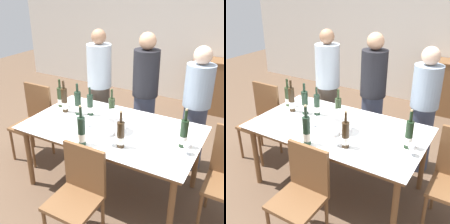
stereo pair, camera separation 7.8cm
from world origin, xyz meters
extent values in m
plane|color=brown|center=(0.00, 0.00, 0.00)|extent=(12.00, 12.00, 0.00)
cube|color=silver|center=(0.00, 3.04, 1.40)|extent=(8.00, 0.10, 2.80)
cylinder|color=brown|center=(-0.84, -0.44, 0.37)|extent=(0.06, 0.06, 0.74)
cylinder|color=brown|center=(0.84, -0.44, 0.37)|extent=(0.06, 0.06, 0.74)
cylinder|color=brown|center=(-0.84, 0.44, 0.37)|extent=(0.06, 0.06, 0.74)
cylinder|color=brown|center=(0.84, 0.44, 0.37)|extent=(0.06, 0.06, 0.74)
cube|color=brown|center=(0.00, 0.00, 0.75)|extent=(1.84, 1.04, 0.04)
cube|color=white|center=(0.00, 0.00, 0.78)|extent=(1.87, 1.07, 0.01)
cylinder|color=white|center=(0.06, -0.05, 0.88)|extent=(0.23, 0.23, 0.20)
cylinder|color=white|center=(0.06, -0.05, 0.97)|extent=(0.24, 0.24, 0.01)
cylinder|color=#28381E|center=(-0.83, 0.17, 0.90)|extent=(0.07, 0.07, 0.24)
cylinder|color=silver|center=(-0.83, 0.17, 0.85)|extent=(0.08, 0.08, 0.07)
cylinder|color=#28381E|center=(-0.83, 0.17, 1.08)|extent=(0.03, 0.03, 0.11)
cylinder|color=#332314|center=(-0.69, 0.07, 0.93)|extent=(0.07, 0.07, 0.29)
cylinder|color=white|center=(-0.69, 0.07, 0.86)|extent=(0.07, 0.07, 0.08)
cylinder|color=#332314|center=(-0.69, 0.07, 1.12)|extent=(0.03, 0.03, 0.09)
cylinder|color=black|center=(0.77, -0.01, 0.92)|extent=(0.07, 0.07, 0.27)
cylinder|color=white|center=(0.77, -0.01, 0.86)|extent=(0.08, 0.08, 0.08)
cylinder|color=black|center=(0.77, -0.01, 1.10)|extent=(0.03, 0.03, 0.10)
cylinder|color=tan|center=(0.77, -0.01, 1.16)|extent=(0.02, 0.02, 0.02)
cylinder|color=#28381E|center=(-0.08, 0.14, 0.91)|extent=(0.07, 0.07, 0.27)
cylinder|color=silver|center=(-0.08, 0.14, 0.85)|extent=(0.07, 0.07, 0.07)
cylinder|color=#28381E|center=(-0.08, 0.14, 1.10)|extent=(0.03, 0.03, 0.10)
cylinder|color=#1E3323|center=(-0.51, 0.09, 0.92)|extent=(0.08, 0.08, 0.28)
cylinder|color=white|center=(-0.51, 0.09, 0.86)|extent=(0.08, 0.08, 0.08)
cylinder|color=#1E3323|center=(-0.51, 0.09, 1.11)|extent=(0.03, 0.03, 0.10)
cylinder|color=#1E3323|center=(-0.37, 0.15, 0.90)|extent=(0.07, 0.07, 0.25)
cylinder|color=white|center=(-0.37, 0.15, 0.85)|extent=(0.07, 0.07, 0.07)
cylinder|color=#1E3323|center=(-0.37, 0.15, 1.07)|extent=(0.02, 0.02, 0.09)
cylinder|color=#1E3323|center=(-0.08, -0.44, 0.92)|extent=(0.08, 0.08, 0.29)
cylinder|color=silver|center=(-0.08, -0.44, 0.86)|extent=(0.08, 0.08, 0.08)
cylinder|color=#1E3323|center=(-0.08, -0.44, 1.12)|extent=(0.03, 0.03, 0.11)
cylinder|color=tan|center=(-0.08, -0.44, 1.18)|extent=(0.02, 0.02, 0.02)
cylinder|color=#332314|center=(0.26, -0.30, 0.91)|extent=(0.07, 0.07, 0.26)
cylinder|color=white|center=(0.26, -0.30, 0.85)|extent=(0.07, 0.07, 0.07)
cylinder|color=#332314|center=(0.26, -0.30, 1.09)|extent=(0.02, 0.02, 0.10)
cylinder|color=tan|center=(0.26, -0.30, 1.15)|extent=(0.02, 0.02, 0.02)
cylinder|color=white|center=(-0.23, -0.12, 0.78)|extent=(0.07, 0.07, 0.00)
cylinder|color=white|center=(-0.23, -0.12, 0.82)|extent=(0.01, 0.01, 0.06)
sphere|color=white|center=(-0.23, -0.12, 0.87)|extent=(0.08, 0.08, 0.08)
cylinder|color=white|center=(0.17, -0.32, 0.78)|extent=(0.06, 0.06, 0.00)
cylinder|color=white|center=(0.17, -0.32, 0.83)|extent=(0.01, 0.01, 0.08)
sphere|color=white|center=(0.17, -0.32, 0.90)|extent=(0.09, 0.09, 0.09)
cylinder|color=white|center=(0.84, -0.12, 0.78)|extent=(0.07, 0.07, 0.00)
cylinder|color=white|center=(0.84, -0.12, 0.81)|extent=(0.01, 0.01, 0.06)
sphere|color=white|center=(0.84, -0.12, 0.87)|extent=(0.07, 0.07, 0.07)
cylinder|color=white|center=(0.02, 0.14, 0.78)|extent=(0.07, 0.07, 0.00)
cylinder|color=white|center=(0.02, 0.14, 0.82)|extent=(0.01, 0.01, 0.07)
sphere|color=white|center=(0.02, 0.14, 0.88)|extent=(0.08, 0.08, 0.08)
cylinder|color=brown|center=(-1.42, -0.18, 0.22)|extent=(0.03, 0.03, 0.45)
cylinder|color=brown|center=(-1.05, -0.18, 0.22)|extent=(0.03, 0.03, 0.45)
cylinder|color=brown|center=(-1.42, 0.18, 0.22)|extent=(0.03, 0.03, 0.45)
cylinder|color=brown|center=(-1.05, 0.18, 0.22)|extent=(0.03, 0.03, 0.45)
cube|color=brown|center=(-1.23, 0.00, 0.47)|extent=(0.42, 0.42, 0.04)
cube|color=brown|center=(-1.23, 0.19, 0.74)|extent=(0.42, 0.04, 0.51)
cylinder|color=brown|center=(1.05, -0.18, 0.23)|extent=(0.03, 0.03, 0.45)
cylinder|color=brown|center=(1.05, 0.18, 0.23)|extent=(0.03, 0.03, 0.45)
cylinder|color=brown|center=(-0.09, -0.66, 0.22)|extent=(0.03, 0.03, 0.43)
cylinder|color=brown|center=(0.28, -0.66, 0.22)|extent=(0.03, 0.03, 0.43)
cube|color=brown|center=(0.09, -0.85, 0.45)|extent=(0.42, 0.42, 0.04)
cube|color=brown|center=(0.09, -0.66, 0.70)|extent=(0.42, 0.04, 0.46)
cylinder|color=#51473D|center=(-0.65, 0.80, 0.44)|extent=(0.28, 0.28, 0.88)
cylinder|color=silver|center=(-0.65, 0.80, 1.17)|extent=(0.33, 0.33, 0.58)
sphere|color=#A37556|center=(-0.65, 0.80, 1.55)|extent=(0.20, 0.20, 0.20)
cylinder|color=#383F56|center=(0.01, 0.85, 0.43)|extent=(0.28, 0.28, 0.86)
cylinder|color=black|center=(0.01, 0.85, 1.15)|extent=(0.33, 0.33, 0.59)
sphere|color=tan|center=(0.01, 0.85, 1.55)|extent=(0.21, 0.21, 0.21)
cylinder|color=#383F56|center=(0.68, 0.85, 0.43)|extent=(0.28, 0.28, 0.86)
cylinder|color=#8C9EB2|center=(0.68, 0.85, 1.11)|extent=(0.33, 0.33, 0.50)
sphere|color=beige|center=(0.68, 0.85, 1.46)|extent=(0.21, 0.21, 0.21)
camera|label=1|loc=(1.30, -2.32, 2.20)|focal=45.00mm
camera|label=2|loc=(1.37, -2.28, 2.20)|focal=45.00mm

